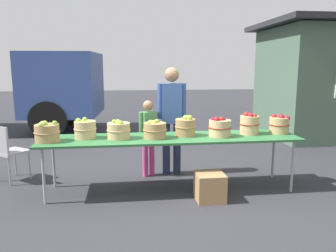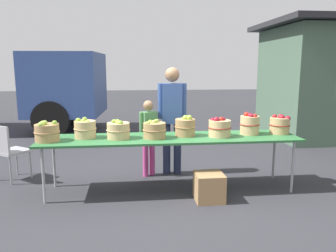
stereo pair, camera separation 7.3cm
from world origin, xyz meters
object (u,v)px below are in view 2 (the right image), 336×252
apple_basket_green_0 (47,132)px  apple_basket_green_1 (85,129)px  produce_crate (209,187)px  vendor_adult (172,112)px  apple_basket_red_0 (219,128)px  apple_basket_green_2 (118,130)px  market_table (170,139)px  apple_basket_red_2 (280,125)px  apple_basket_green_3 (154,130)px  child_customer (149,132)px  apple_basket_red_1 (250,124)px  folding_chair (8,148)px  apple_basket_green_4 (185,127)px

apple_basket_green_0 → apple_basket_green_1: 0.48m
produce_crate → vendor_adult: bearing=106.3°
apple_basket_red_0 → produce_crate: size_ratio=0.90×
apple_basket_green_1 → apple_basket_green_2: bearing=-10.7°
apple_basket_red_0 → apple_basket_green_2: bearing=178.8°
market_table → apple_basket_red_2: 1.60m
apple_basket_green_3 → apple_basket_red_2: bearing=3.4°
apple_basket_red_0 → apple_basket_red_2: size_ratio=1.09×
apple_basket_red_0 → apple_basket_red_2: 0.92m
market_table → child_customer: child_customer is taller
apple_basket_green_2 → apple_basket_red_1: (1.84, 0.08, 0.03)m
market_table → apple_basket_red_1: bearing=3.5°
market_table → apple_basket_red_2: bearing=2.6°
apple_basket_red_2 → folding_chair: apple_basket_red_2 is taller
apple_basket_green_2 → apple_basket_red_0: (1.37, -0.03, 0.01)m
apple_basket_green_1 → apple_basket_red_0: apple_basket_green_1 is taller
child_customer → produce_crate: (0.71, -1.08, -0.52)m
apple_basket_red_0 → apple_basket_red_1: apple_basket_red_1 is taller
apple_basket_red_2 → vendor_adult: size_ratio=0.17×
apple_basket_green_0 → apple_basket_green_3: 1.39m
apple_basket_green_3 → produce_crate: (0.67, -0.40, -0.68)m
apple_basket_green_2 → apple_basket_red_2: 2.29m
produce_crate → apple_basket_red_1: bearing=36.3°
child_customer → folding_chair: (-2.09, -0.02, -0.19)m
market_table → apple_basket_red_1: apple_basket_red_1 is taller
apple_basket_green_0 → apple_basket_red_1: 2.75m
folding_chair → apple_basket_green_1: bearing=-166.9°
apple_basket_green_1 → apple_basket_green_3: bearing=-6.9°
apple_basket_red_1 → apple_basket_red_2: 0.45m
child_customer → market_table: bearing=84.6°
apple_basket_green_0 → apple_basket_green_4: size_ratio=1.10×
market_table → produce_crate: market_table is taller
apple_basket_green_2 → produce_crate: 1.41m
apple_basket_red_1 → apple_basket_green_4: bearing=-179.4°
apple_basket_red_1 → folding_chair: apple_basket_red_1 is taller
apple_basket_green_1 → child_customer: child_customer is taller
apple_basket_red_1 → folding_chair: 3.56m
apple_basket_green_0 → apple_basket_red_2: size_ratio=1.11×
apple_basket_red_0 → child_customer: size_ratio=0.27×
apple_basket_green_3 → apple_basket_red_1: 1.37m
apple_basket_green_3 → child_customer: 0.70m
market_table → apple_basket_green_0: apple_basket_green_0 is taller
apple_basket_green_1 → apple_basket_red_2: 2.73m
apple_basket_green_2 → apple_basket_red_1: bearing=2.5°
apple_basket_green_3 → child_customer: child_customer is taller
market_table → child_customer: size_ratio=2.94×
apple_basket_red_0 → produce_crate: 0.83m
apple_basket_green_0 → apple_basket_red_0: (2.28, 0.04, 0.00)m
folding_chair → vendor_adult: bearing=-140.5°
vendor_adult → produce_crate: (0.34, -1.15, -0.82)m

